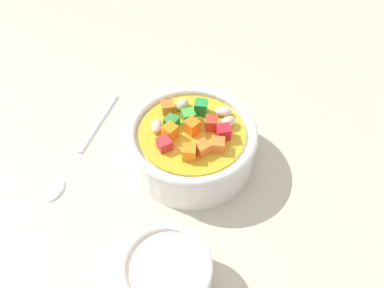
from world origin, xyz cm
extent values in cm
cube|color=#BAB2A0|center=(0.00, 0.00, -1.00)|extent=(140.00, 140.00, 2.00)
cylinder|color=white|center=(0.00, 0.00, 2.48)|extent=(16.37, 16.37, 4.97)
torus|color=white|center=(0.00, 0.00, 5.33)|extent=(16.60, 16.60, 1.21)
cylinder|color=gold|center=(0.00, 0.00, 5.17)|extent=(13.50, 13.50, 0.40)
cube|color=green|center=(-0.85, -3.53, 6.29)|extent=(1.68, 1.68, 1.83)
cube|color=orange|center=(3.46, -3.36, 6.07)|extent=(1.91, 1.91, 1.39)
cube|color=red|center=(3.07, 2.91, 6.05)|extent=(2.15, 2.15, 1.35)
ellipsoid|color=beige|center=(-3.75, -3.33, 5.94)|extent=(2.29, 1.58, 1.14)
cube|color=#308837|center=(2.67, -0.99, 5.95)|extent=(2.09, 2.09, 1.15)
cube|color=orange|center=(2.59, 1.06, 6.27)|extent=(2.18, 2.18, 1.79)
cube|color=orange|center=(0.36, 4.02, 6.21)|extent=(1.62, 1.62, 1.68)
ellipsoid|color=beige|center=(1.72, -4.19, 5.96)|extent=(2.39, 2.60, 1.17)
ellipsoid|color=beige|center=(-4.37, -1.32, 6.09)|extent=(2.59, 2.45, 1.44)
cube|color=green|center=(0.60, -1.72, 6.23)|extent=(2.04, 2.04, 1.72)
cube|color=red|center=(-3.92, 0.53, 6.22)|extent=(1.90, 1.90, 1.69)
cube|color=orange|center=(-0.39, -0.09, 6.28)|extent=(2.20, 2.20, 1.83)
ellipsoid|color=beige|center=(4.46, 0.03, 5.96)|extent=(1.64, 2.33, 1.17)
cube|color=#BC3927|center=(-2.38, -0.91, 6.16)|extent=(1.62, 1.62, 1.59)
cube|color=orange|center=(-1.49, 3.14, 6.09)|extent=(2.20, 2.20, 1.43)
cube|color=orange|center=(-3.32, 2.54, 6.11)|extent=(1.59, 1.59, 1.48)
cylinder|color=silver|center=(14.22, -5.42, 0.35)|extent=(3.22, 11.95, 0.70)
ellipsoid|color=silver|center=(16.83, 6.74, 0.46)|extent=(2.75, 3.93, 0.92)
cylinder|color=white|center=(1.07, 17.20, 2.29)|extent=(9.06, 9.06, 4.57)
torus|color=white|center=(1.07, 17.20, 4.75)|extent=(9.15, 9.15, 0.72)
camera|label=1|loc=(-2.63, 31.00, 39.36)|focal=34.39mm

